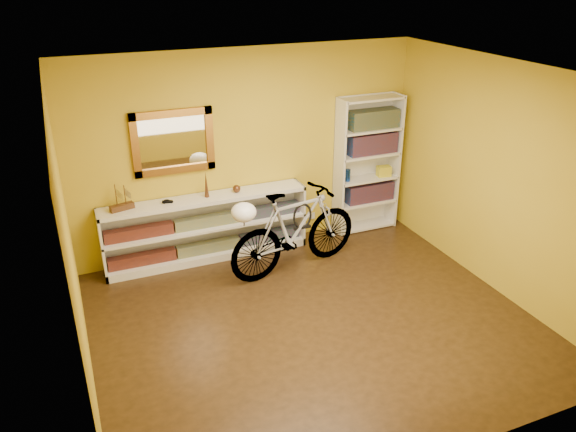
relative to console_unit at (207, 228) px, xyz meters
name	(u,v)px	position (x,y,z in m)	size (l,w,h in m)	color
floor	(313,322)	(0.65, -1.81, -0.43)	(4.50, 4.00, 0.01)	black
ceiling	(319,75)	(0.65, -1.81, 2.18)	(4.50, 4.00, 0.01)	silver
back_wall	(248,152)	(0.65, 0.19, 0.88)	(4.50, 0.01, 2.60)	gold
left_wall	(70,254)	(-1.60, -1.81, 0.88)	(0.01, 4.00, 2.60)	gold
right_wall	(499,179)	(2.91, -1.81, 0.88)	(0.01, 4.00, 2.60)	gold
gilt_mirror	(173,142)	(-0.30, 0.15, 1.12)	(0.98, 0.06, 0.78)	brown
wall_socket	(312,216)	(1.55, 0.17, -0.17)	(0.09, 0.01, 0.09)	silver
console_unit	(207,228)	(0.00, 0.00, 0.00)	(2.60, 0.35, 0.85)	silver
cd_row_lower	(208,247)	(0.00, -0.02, -0.26)	(2.50, 0.13, 0.14)	black
cd_row_upper	(207,221)	(0.00, -0.02, 0.11)	(2.50, 0.13, 0.14)	navy
model_ship	(121,197)	(-0.99, 0.00, 0.59)	(0.28, 0.11, 0.33)	#3C2310
toy_car	(168,203)	(-0.46, 0.00, 0.43)	(0.00, 0.00, 0.00)	black
bronze_ornament	(206,184)	(0.03, 0.00, 0.59)	(0.06, 0.06, 0.33)	#502E1B
decorative_orb	(237,189)	(0.42, 0.00, 0.47)	(0.10, 0.10, 0.10)	#502E1B
bookcase	(367,165)	(2.31, 0.03, 0.52)	(0.90, 0.30, 1.90)	silver
book_row_a	(369,192)	(2.36, 0.03, 0.12)	(0.70, 0.22, 0.26)	maroon
book_row_b	(372,143)	(2.36, 0.03, 0.83)	(0.70, 0.22, 0.28)	maroon
book_row_c	(373,119)	(2.36, 0.03, 1.16)	(0.70, 0.22, 0.25)	#174451
travel_mug	(348,175)	(2.00, 0.01, 0.42)	(0.08, 0.08, 0.17)	#163B98
red_tin	(356,124)	(2.11, 0.06, 1.12)	(0.12, 0.12, 0.16)	maroon
yellow_bag	(384,171)	(2.56, -0.01, 0.41)	(0.18, 0.12, 0.14)	gold
bicycle	(295,230)	(0.92, -0.69, 0.11)	(1.82, 0.47, 1.07)	silver
helmet	(244,212)	(0.24, -0.82, 0.52)	(0.29, 0.28, 0.22)	white
u_lock	(302,216)	(1.03, -0.67, 0.27)	(0.25, 0.25, 0.03)	black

